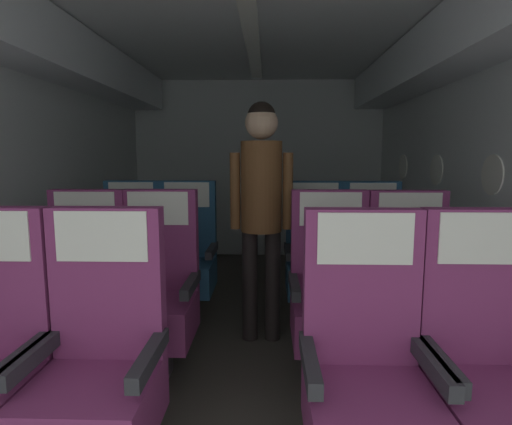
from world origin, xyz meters
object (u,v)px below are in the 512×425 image
(seat_c_left_window, at_px, (130,260))
(seat_c_right_aisle, at_px, (373,262))
(seat_a_right_window, at_px, (366,379))
(seat_a_right_aisle, at_px, (489,378))
(seat_b_left_window, at_px, (83,297))
(flight_attendant, at_px, (261,196))
(seat_c_right_window, at_px, (315,262))
(seat_c_left_aisle, at_px, (186,260))
(seat_b_right_aisle, at_px, (411,300))
(seat_b_left_aisle, at_px, (157,297))
(seat_a_left_aisle, at_px, (98,373))
(seat_b_right_window, at_px, (331,299))

(seat_c_left_window, relative_size, seat_c_right_aisle, 1.00)
(seat_a_right_window, bearing_deg, seat_c_right_aisle, 75.37)
(seat_a_right_aisle, bearing_deg, seat_b_left_window, 156.29)
(seat_c_left_window, xyz_separation_m, flight_attendant, (1.06, -0.39, 0.56))
(seat_c_right_window, bearing_deg, flight_attendant, -137.99)
(seat_c_left_aisle, distance_m, seat_c_right_window, 1.03)
(seat_b_right_aisle, xyz_separation_m, seat_c_right_aisle, (-0.00, 0.87, 0.00))
(seat_b_left_window, relative_size, seat_c_right_aisle, 1.00)
(seat_b_left_aisle, height_order, flight_attendant, flight_attendant)
(flight_attendant, bearing_deg, seat_a_left_aisle, 61.04)
(seat_b_right_window, xyz_separation_m, seat_c_right_aisle, (0.46, 0.85, 0.00))
(seat_b_right_aisle, relative_size, seat_c_right_aisle, 1.00)
(seat_a_right_aisle, distance_m, seat_a_right_window, 0.47)
(seat_a_right_aisle, height_order, seat_c_right_window, same)
(seat_b_left_aisle, relative_size, seat_c_right_aisle, 1.00)
(seat_a_left_aisle, height_order, seat_c_left_aisle, same)
(seat_b_right_window, relative_size, seat_c_right_window, 1.00)
(seat_a_left_aisle, xyz_separation_m, flight_attendant, (0.60, 1.35, 0.56))
(seat_c_right_aisle, bearing_deg, seat_c_right_window, 179.19)
(seat_c_left_window, distance_m, seat_c_left_aisle, 0.45)
(seat_b_right_window, xyz_separation_m, seat_c_left_aisle, (-1.03, 0.88, 0.00))
(seat_b_left_aisle, bearing_deg, seat_c_right_aisle, 29.81)
(seat_a_left_aisle, height_order, seat_b_left_window, same)
(seat_c_right_aisle, relative_size, seat_c_right_window, 1.00)
(seat_c_right_aisle, xyz_separation_m, seat_c_right_window, (-0.45, 0.01, 0.00))
(seat_c_left_aisle, xyz_separation_m, seat_c_right_window, (1.03, -0.02, 0.00))
(seat_a_right_aisle, distance_m, seat_c_left_aisle, 2.30)
(seat_c_left_window, bearing_deg, seat_b_right_window, -30.54)
(seat_a_left_aisle, xyz_separation_m, seat_a_right_window, (1.02, -0.01, 0.00))
(seat_a_right_aisle, xyz_separation_m, seat_b_left_aisle, (-1.50, 0.87, 0.00))
(seat_a_left_aisle, xyz_separation_m, seat_c_right_window, (1.02, 1.73, 0.00))
(seat_a_right_window, xyz_separation_m, seat_b_right_aisle, (0.46, 0.87, 0.00))
(seat_c_right_window, bearing_deg, seat_b_left_window, -149.18)
(seat_c_right_window, bearing_deg, seat_a_right_window, -90.04)
(seat_b_left_window, height_order, seat_c_left_window, same)
(seat_a_right_aisle, xyz_separation_m, seat_c_right_window, (-0.46, 1.73, 0.00))
(seat_a_left_aisle, xyz_separation_m, seat_b_right_window, (1.02, 0.87, 0.00))
(seat_c_left_window, bearing_deg, seat_c_right_aisle, -0.62)
(seat_a_right_window, bearing_deg, seat_a_left_aisle, 179.18)
(seat_a_right_aisle, bearing_deg, seat_c_left_aisle, 130.64)
(seat_a_right_aisle, height_order, seat_b_left_aisle, same)
(seat_b_right_window, bearing_deg, seat_a_right_window, -89.81)
(seat_a_right_aisle, bearing_deg, seat_c_left_window, 138.25)
(seat_a_left_aisle, bearing_deg, seat_c_left_window, 104.80)
(seat_a_right_window, height_order, flight_attendant, flight_attendant)
(seat_a_right_aisle, distance_m, seat_c_right_window, 1.79)
(seat_a_right_window, relative_size, seat_b_right_aisle, 1.00)
(seat_c_left_aisle, distance_m, flight_attendant, 0.92)
(seat_b_right_window, bearing_deg, seat_c_right_aisle, 61.84)
(seat_b_left_window, height_order, seat_b_right_window, same)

